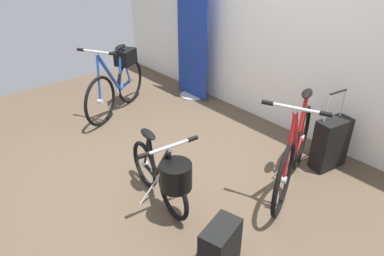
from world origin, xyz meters
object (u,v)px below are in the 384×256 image
object	(u,v)px
folding_bike_foreground	(165,175)
backpack_on_floor	(219,246)
rolling_suitcase	(331,143)
floor_banner_stand	(192,45)
display_bike_left	(118,80)
display_bike_right	(294,153)

from	to	relation	value
folding_bike_foreground	backpack_on_floor	bearing A→B (deg)	-6.71
folding_bike_foreground	rolling_suitcase	xyz separation A→B (m)	(0.61, 1.63, -0.07)
floor_banner_stand	display_bike_left	bearing A→B (deg)	-105.81
floor_banner_stand	backpack_on_floor	world-z (taller)	floor_banner_stand
folding_bike_foreground	display_bike_right	distance (m)	1.20
floor_banner_stand	folding_bike_foreground	xyz separation A→B (m)	(1.66, -1.77, -0.42)
display_bike_right	backpack_on_floor	distance (m)	1.20
folding_bike_foreground	rolling_suitcase	bearing A→B (deg)	69.66
floor_banner_stand	folding_bike_foreground	world-z (taller)	floor_banner_stand
display_bike_left	rolling_suitcase	bearing A→B (deg)	19.53
folding_bike_foreground	display_bike_right	size ratio (longest dim) A/B	0.73
backpack_on_floor	display_bike_right	bearing A→B (deg)	100.11
display_bike_left	backpack_on_floor	size ratio (longest dim) A/B	3.29
rolling_suitcase	display_bike_left	bearing A→B (deg)	-160.47
rolling_suitcase	display_bike_right	bearing A→B (deg)	-96.81
folding_bike_foreground	rolling_suitcase	distance (m)	1.74
folding_bike_foreground	display_bike_left	xyz separation A→B (m)	(-1.95, 0.73, 0.08)
floor_banner_stand	rolling_suitcase	bearing A→B (deg)	-3.38
rolling_suitcase	backpack_on_floor	xyz separation A→B (m)	(0.14, -1.72, -0.10)
folding_bike_foreground	backpack_on_floor	distance (m)	0.77
floor_banner_stand	backpack_on_floor	bearing A→B (deg)	-37.63
folding_bike_foreground	backpack_on_floor	size ratio (longest dim) A/B	2.64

